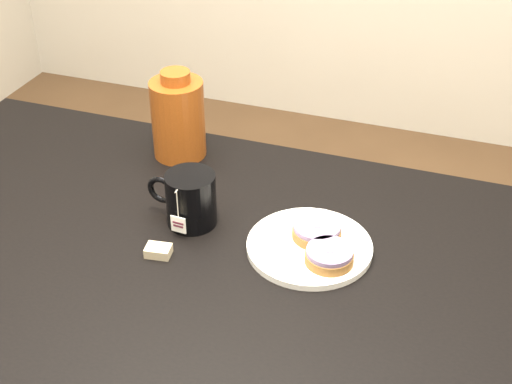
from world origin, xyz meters
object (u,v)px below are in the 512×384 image
bagel_back (317,231)px  mug (190,199)px  plate (309,246)px  teabag_pouch (158,251)px  table (191,301)px  bagel_front (329,256)px  bagel_package (178,117)px

bagel_back → mug: bearing=-175.8°
plate → teabag_pouch: teabag_pouch is taller
table → bagel_front: (0.23, 0.08, 0.11)m
table → plate: 0.24m
bagel_back → mug: size_ratio=0.66×
table → bagel_front: bagel_front is taller
mug → teabag_pouch: mug is taller
bagel_back → bagel_package: (-0.37, 0.21, 0.06)m
bagel_front → teabag_pouch: bearing=-167.3°
teabag_pouch → bagel_package: bearing=107.9°
bagel_back → mug: mug is taller
bagel_back → table: bearing=-144.5°
bagel_back → plate: bearing=-103.2°
plate → bagel_back: 0.03m
bagel_package → plate: bearing=-33.0°
bagel_back → bagel_front: same height
bagel_back → bagel_package: 0.42m
plate → bagel_back: bagel_back is taller
table → mug: 0.19m
table → teabag_pouch: bearing=171.3°
teabag_pouch → bagel_front: bearing=12.7°
bagel_back → bagel_package: size_ratio=0.48×
plate → bagel_package: bearing=147.0°
table → teabag_pouch: teabag_pouch is taller
teabag_pouch → bagel_package: bagel_package is taller
table → plate: size_ratio=6.17×
plate → teabag_pouch: 0.27m
teabag_pouch → bagel_package: size_ratio=0.23×
plate → bagel_package: 0.44m
mug → bagel_front: bearing=-5.3°
bagel_back → bagel_package: bearing=150.3°
plate → table: bearing=-149.0°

